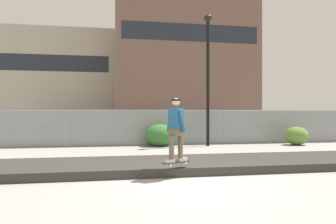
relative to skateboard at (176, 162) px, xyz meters
name	(u,v)px	position (x,y,z in m)	size (l,w,h in m)	color
ground_plane	(194,186)	(0.25, -0.88, -0.40)	(120.00, 120.00, 0.00)	gray
gravel_berm	(176,165)	(0.25, 1.30, -0.28)	(15.14, 2.60, 0.24)	#33302D
skateboard	(176,162)	(0.00, 0.00, 0.00)	(0.80, 0.57, 0.07)	black
skater	(176,126)	(0.00, 0.00, 0.95)	(0.68, 0.62, 1.67)	#B2ADA8
chain_fence	(151,127)	(0.25, 7.83, 0.53)	(23.86, 0.06, 1.85)	gray
street_lamp	(208,64)	(3.07, 7.04, 3.76)	(0.44, 0.44, 6.68)	black
parked_car_near	(55,127)	(-5.12, 11.21, 0.44)	(4.47, 2.09, 1.66)	#474C54
parked_car_mid	(155,126)	(0.96, 11.78, 0.44)	(4.43, 2.01, 1.66)	#566B4C
parked_car_far	(250,125)	(7.50, 11.69, 0.44)	(4.42, 1.98, 1.66)	#B7BABF
library_building	(45,78)	(-13.31, 45.66, 7.04)	(23.16, 10.76, 14.88)	#9E9384
office_block	(180,60)	(9.17, 42.24, 10.22)	(21.66, 16.00, 21.23)	brown
shrub_left	(160,135)	(0.64, 7.36, 0.16)	(1.44, 1.18, 1.12)	#336B2D
shrub_center	(297,136)	(7.79, 6.70, 0.08)	(1.24, 1.01, 0.96)	#567A33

